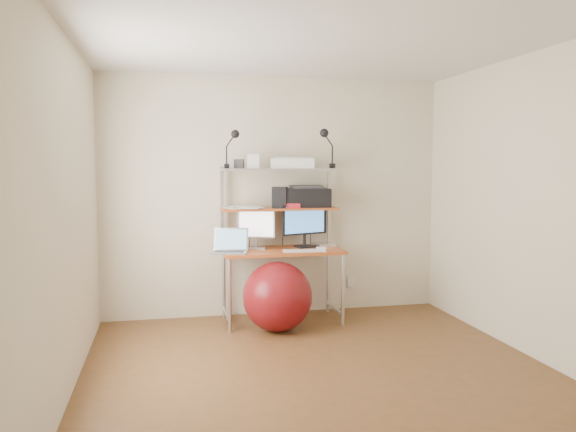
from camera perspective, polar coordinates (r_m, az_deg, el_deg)
The scene contains 20 objects.
room at distance 4.20m, azimuth 3.40°, elevation 0.62°, with size 3.60×3.60×3.60m.
computer_desk at distance 5.68m, azimuth -0.75°, elevation -1.16°, with size 1.20×0.60×1.57m.
wall_outlet at distance 6.27m, azimuth 6.40°, elevation -6.64°, with size 0.08×0.01×0.12m, color silver.
monitor_silver at distance 5.66m, azimuth -3.26°, elevation -1.10°, with size 0.38×0.17×0.42m.
monitor_black at distance 5.77m, azimuth 1.69°, elevation -0.59°, with size 0.51×0.21×0.52m.
laptop at distance 5.47m, azimuth -5.87°, elevation -3.18°, with size 0.39×0.35×0.29m.
keyboard at distance 5.52m, azimuth 1.67°, elevation -3.53°, with size 0.42×0.12×0.01m, color silver.
mouse at distance 5.63m, azimuth 3.42°, elevation -3.30°, with size 0.10×0.06×0.03m, color silver.
mac_mini at distance 5.85m, azimuth 3.67°, elevation -2.94°, with size 0.18×0.18×0.03m, color silver.
phone at distance 5.52m, azimuth 0.23°, elevation -3.55°, with size 0.06×0.12×0.01m, color black.
printer at distance 5.83m, azimuth 1.83°, elevation 1.97°, with size 0.49×0.35×0.22m.
nas_cube at distance 5.70m, azimuth -0.83°, elevation 1.91°, with size 0.15×0.15×0.21m, color black.
red_box at distance 5.70m, azimuth 0.33°, elevation 1.08°, with size 0.17×0.11×0.05m, color red.
scanner at distance 5.77m, azimuth 0.49°, elevation 5.42°, with size 0.49×0.38×0.11m.
box_white at distance 5.63m, azimuth -3.53°, elevation 5.57°, with size 0.12×0.10×0.14m, color silver.
box_grey at distance 5.67m, azimuth -4.98°, elevation 5.31°, with size 0.09×0.09×0.09m, color #303032.
clip_lamp_left at distance 5.58m, azimuth -5.57°, elevation 7.67°, with size 0.15×0.08×0.38m.
clip_lamp_right at distance 5.75m, azimuth 3.87°, elevation 7.77°, with size 0.16×0.09×0.40m.
exercise_ball at distance 5.41m, azimuth -1.08°, elevation -8.19°, with size 0.67×0.67×0.67m, color maroon.
paper_stack at distance 5.65m, azimuth -4.34°, elevation 0.89°, with size 0.40×0.40×0.02m.
Camera 1 is at (-1.14, -4.03, 1.58)m, focal length 35.00 mm.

